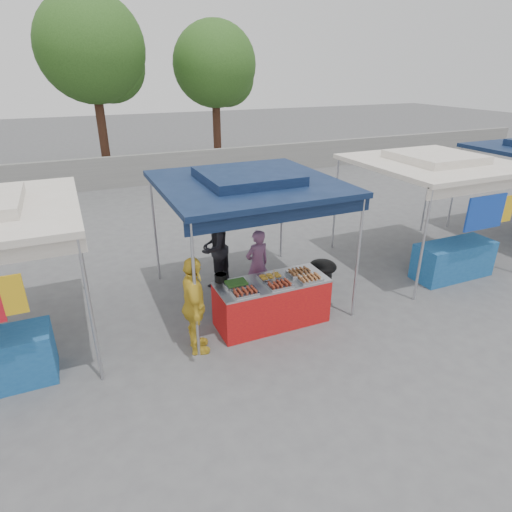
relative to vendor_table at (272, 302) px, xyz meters
name	(u,v)px	position (x,y,z in m)	size (l,w,h in m)	color
ground_plane	(269,319)	(0.00, 0.10, -0.43)	(80.00, 80.00, 0.00)	#565658
back_wall	(150,169)	(0.00, 11.10, 0.17)	(40.00, 0.25, 1.20)	gray
main_canopy	(248,183)	(0.00, 1.07, 1.94)	(3.20, 3.20, 2.57)	#B4B4BB
neighbor_stall_right	(443,201)	(4.50, 0.67, 1.18)	(3.20, 3.20, 2.57)	#B4B4BB
tree_1	(95,53)	(-1.30, 13.08, 4.37)	(4.07, 4.07, 7.00)	#3E2318
tree_2	(218,68)	(3.74, 13.42, 3.83)	(3.65, 3.62, 6.22)	#3E2318
vendor_table	(272,302)	(0.00, 0.00, 0.00)	(2.00, 0.80, 0.85)	red
food_tray_fl	(245,292)	(-0.61, -0.24, 0.46)	(0.42, 0.30, 0.07)	silver
food_tray_fm	(280,285)	(0.03, -0.24, 0.46)	(0.42, 0.30, 0.07)	silver
food_tray_fr	(310,279)	(0.62, -0.24, 0.46)	(0.42, 0.30, 0.07)	silver
food_tray_bl	(236,284)	(-0.64, 0.10, 0.46)	(0.42, 0.30, 0.07)	silver
food_tray_bm	(270,277)	(0.02, 0.10, 0.46)	(0.42, 0.30, 0.07)	silver
food_tray_br	(299,272)	(0.58, 0.06, 0.46)	(0.42, 0.30, 0.07)	silver
cooking_pot	(221,278)	(-0.82, 0.36, 0.49)	(0.23, 0.23, 0.13)	black
skewer_cup	(273,282)	(-0.04, -0.14, 0.48)	(0.08, 0.08, 0.10)	#B4B4BB
wok_burner	(322,278)	(1.22, 0.28, 0.11)	(0.54, 0.54, 0.91)	black
crate_left	(238,305)	(-0.42, 0.58, -0.28)	(0.48, 0.34, 0.29)	#13399C
crate_right	(268,296)	(0.25, 0.68, -0.29)	(0.46, 0.32, 0.27)	#13399C
crate_stacked	(268,284)	(0.25, 0.68, -0.02)	(0.44, 0.31, 0.26)	#13399C
vendor_woman	(257,265)	(0.15, 0.98, 0.30)	(0.53, 0.35, 1.45)	#84547B
helper_man	(213,248)	(-0.45, 1.89, 0.41)	(0.81, 0.63, 1.67)	black
customer_person	(194,306)	(-1.49, -0.27, 0.41)	(0.98, 0.41, 1.67)	gold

